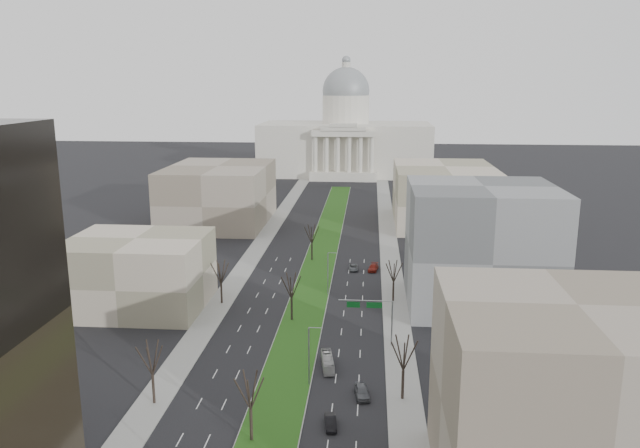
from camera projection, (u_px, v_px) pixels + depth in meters
The scene contains 25 objects.
ground at pixel (320, 261), 155.10m from camera, with size 600.00×600.00×0.00m, color black.
median at pixel (320, 261), 154.09m from camera, with size 8.00×222.03×0.20m.
sidewalk_left at pixel (228, 292), 132.19m from camera, with size 5.00×330.00×0.15m, color gray.
sidewalk_right at pixel (394, 296), 129.41m from camera, with size 5.00×330.00×0.15m, color gray.
capitol at pixel (345, 140), 296.71m from camera, with size 80.00×46.00×55.00m.
building_beige_left at pixel (138, 273), 122.14m from camera, with size 26.00×22.00×14.00m, color gray.
building_tan_right at pixel (568, 405), 64.54m from camera, with size 26.00×24.00×22.00m, color gray.
building_grey_right at pixel (480, 246), 122.51m from camera, with size 28.00×26.00×24.00m, color slate.
building_far_left at pixel (219, 195), 194.69m from camera, with size 30.00×40.00×18.00m, color gray.
building_far_right at pixel (444, 195), 194.00m from camera, with size 30.00×40.00×18.00m, color gray.
tree_left_mid at pixel (151, 357), 84.96m from camera, with size 5.40×5.40×9.72m.
tree_left_far at pixel (221, 271), 123.84m from camera, with size 5.28×5.28×9.50m.
tree_right_mid at pixel (404, 352), 86.08m from camera, with size 5.52×5.52×9.94m.
tree_right_far at pixel (394, 271), 125.07m from camera, with size 5.04×5.04×9.07m.
tree_median_a at pixel (250, 390), 75.99m from camera, with size 5.40×5.40×9.72m.
tree_median_b at pixel (291, 285), 114.83m from camera, with size 5.40×5.40×9.72m.
tree_median_c at pixel (312, 233), 153.68m from camera, with size 5.40×5.40×9.72m.
streetlamp_median_b at pixel (309, 355), 90.59m from camera, with size 1.90×0.20×9.16m.
streetlamp_median_c at pixel (328, 273), 129.44m from camera, with size 1.90×0.20×9.16m.
mast_arm_signs at pixel (376, 311), 104.12m from camera, with size 9.12×0.24×8.09m.
car_grey_near at pixel (362, 391), 88.28m from camera, with size 1.91×4.75×1.62m, color #505258.
car_black at pixel (331, 422), 80.58m from camera, with size 1.44×4.14×1.37m, color black.
car_red at pixel (373, 268), 146.94m from camera, with size 2.02×4.98×1.44m, color maroon.
car_grey_far at pixel (353, 268), 147.28m from camera, with size 2.04×4.42×1.23m, color #575B60.
box_van at pixel (328, 362), 97.14m from camera, with size 1.64×6.99×1.95m, color #BABABA.
Camera 1 is at (12.14, -28.57, 43.78)m, focal length 35.00 mm.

